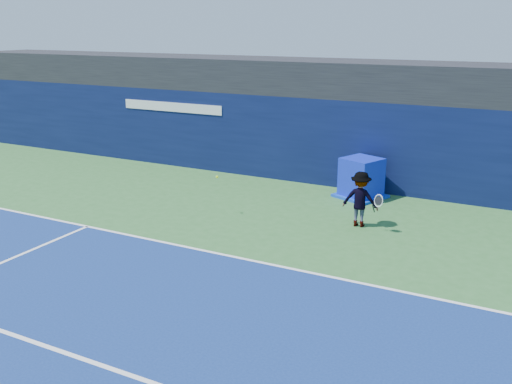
% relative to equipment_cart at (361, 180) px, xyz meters
% --- Properties ---
extents(ground, '(80.00, 80.00, 0.00)m').
position_rel_equipment_cart_xyz_m(ground, '(-0.90, -9.26, -0.59)').
color(ground, '#30672E').
rests_on(ground, ground).
extents(baseline, '(24.00, 0.10, 0.01)m').
position_rel_equipment_cart_xyz_m(baseline, '(-0.90, -6.26, -0.59)').
color(baseline, white).
rests_on(baseline, ground).
extents(service_line, '(24.00, 0.10, 0.01)m').
position_rel_equipment_cart_xyz_m(service_line, '(-0.90, -11.26, -0.59)').
color(service_line, white).
rests_on(service_line, ground).
extents(stadium_band, '(36.00, 3.00, 1.20)m').
position_rel_equipment_cart_xyz_m(stadium_band, '(-0.90, 2.24, 3.01)').
color(stadium_band, black).
rests_on(stadium_band, back_wall_assembly).
extents(back_wall_assembly, '(36.00, 1.03, 3.00)m').
position_rel_equipment_cart_xyz_m(back_wall_assembly, '(-0.90, 1.24, 0.91)').
color(back_wall_assembly, '#0A1238').
rests_on(back_wall_assembly, ground).
extents(equipment_cart, '(1.76, 1.76, 1.30)m').
position_rel_equipment_cart_xyz_m(equipment_cart, '(0.00, 0.00, 0.00)').
color(equipment_cart, '#0C1CB4').
rests_on(equipment_cart, ground).
extents(tennis_player, '(1.25, 0.69, 1.56)m').
position_rel_equipment_cart_xyz_m(tennis_player, '(0.81, -2.68, 0.18)').
color(tennis_player, silver).
rests_on(tennis_player, ground).
extents(tennis_ball, '(0.08, 0.08, 0.08)m').
position_rel_equipment_cart_xyz_m(tennis_ball, '(-3.22, -3.66, 0.56)').
color(tennis_ball, '#C9EF1A').
rests_on(tennis_ball, ground).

